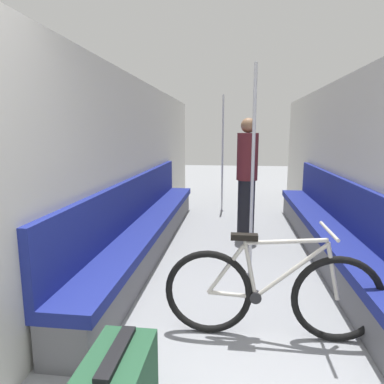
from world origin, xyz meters
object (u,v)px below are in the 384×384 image
at_px(bench_seat_row_right, 330,233).
at_px(grab_pole_far, 223,156).
at_px(bench_seat_row_left, 148,227).
at_px(bicycle, 271,293).
at_px(grab_pole_near, 253,176).
at_px(passenger_standing, 247,178).

xyz_separation_m(bench_seat_row_right, grab_pole_far, (-1.43, 2.39, 0.78)).
bearing_deg(bench_seat_row_left, bicycle, -52.26).
height_order(bench_seat_row_left, bicycle, bench_seat_row_left).
bearing_deg(grab_pole_near, passenger_standing, 90.44).
xyz_separation_m(bicycle, grab_pole_far, (-0.52, 4.22, 0.74)).
relative_size(grab_pole_near, passenger_standing, 1.28).
bearing_deg(bicycle, passenger_standing, 109.63).
xyz_separation_m(grab_pole_near, passenger_standing, (-0.01, 1.28, -0.19)).
distance_m(bicycle, grab_pole_far, 4.32).
xyz_separation_m(bench_seat_row_right, bicycle, (-0.91, -1.83, 0.04)).
bearing_deg(bench_seat_row_right, bench_seat_row_left, 180.00).
relative_size(bench_seat_row_right, grab_pole_far, 2.17).
xyz_separation_m(bench_seat_row_right, grab_pole_near, (-1.01, -0.64, 0.78)).
bearing_deg(grab_pole_far, passenger_standing, -76.73).
distance_m(grab_pole_near, grab_pole_far, 3.06).
height_order(bench_seat_row_right, passenger_standing, passenger_standing).
bearing_deg(passenger_standing, bicycle, 26.65).
height_order(bench_seat_row_right, grab_pole_far, grab_pole_far).
height_order(bench_seat_row_right, grab_pole_near, grab_pole_near).
distance_m(bench_seat_row_left, passenger_standing, 1.57).
bearing_deg(grab_pole_near, bench_seat_row_left, 154.13).
bearing_deg(bicycle, bench_seat_row_left, 144.80).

